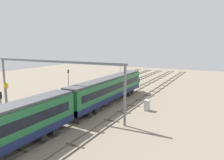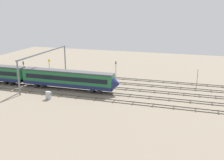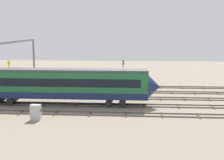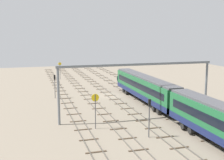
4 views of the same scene
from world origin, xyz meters
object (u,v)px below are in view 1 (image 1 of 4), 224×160
signal_light_trackside_departure (68,76)px  relay_cabinet (147,105)px  overhead_gantry (54,72)px  train (70,105)px  speed_sign_mid_trackside (7,92)px  signal_light_trackside_approach (1,105)px  speed_sign_near_foreground (120,68)px

signal_light_trackside_departure → relay_cabinet: signal_light_trackside_departure is taller
overhead_gantry → relay_cabinet: overhead_gantry is taller
train → speed_sign_mid_trackside: bearing=91.8°
relay_cabinet → signal_light_trackside_departure: bearing=68.8°
train → signal_light_trackside_departure: 25.40m
overhead_gantry → speed_sign_mid_trackside: bearing=112.8°
overhead_gantry → signal_light_trackside_approach: size_ratio=4.99×
overhead_gantry → speed_sign_near_foreground: bearing=10.4°
speed_sign_near_foreground → signal_light_trackside_departure: 23.42m
signal_light_trackside_departure → speed_sign_mid_trackside: bearing=-170.1°
overhead_gantry → relay_cabinet: 15.96m
speed_sign_mid_trackside → relay_cabinet: bearing=-60.9°
relay_cabinet → signal_light_trackside_approach: bearing=138.6°
overhead_gantry → train: bearing=-119.1°
speed_sign_mid_trackside → signal_light_trackside_departure: (20.21, 3.53, -0.22)m
signal_light_trackside_approach → relay_cabinet: bearing=-41.4°
speed_sign_mid_trackside → signal_light_trackside_departure: 20.52m
speed_sign_near_foreground → speed_sign_mid_trackside: speed_sign_mid_trackside is taller
speed_sign_mid_trackside → signal_light_trackside_approach: signal_light_trackside_approach is taller
speed_sign_mid_trackside → signal_light_trackside_departure: speed_sign_mid_trackside is taller
relay_cabinet → speed_sign_mid_trackside: bearing=119.1°
speed_sign_near_foreground → relay_cabinet: (-32.25, -19.91, -2.19)m
overhead_gantry → signal_light_trackside_departure: size_ratio=5.24×
train → speed_sign_near_foreground: train is taller
train → signal_light_trackside_approach: bearing=129.5°
train → relay_cabinet: (10.71, -7.65, -1.76)m
train → overhead_gantry: size_ratio=2.05×
speed_sign_near_foreground → signal_light_trackside_approach: 48.78m
overhead_gantry → speed_sign_near_foreground: size_ratio=5.12×
speed_sign_near_foreground → signal_light_trackside_departure: size_ratio=1.02×
overhead_gantry → relay_cabinet: bearing=-57.6°
train → signal_light_trackside_approach: (-5.49, 6.65, 0.55)m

